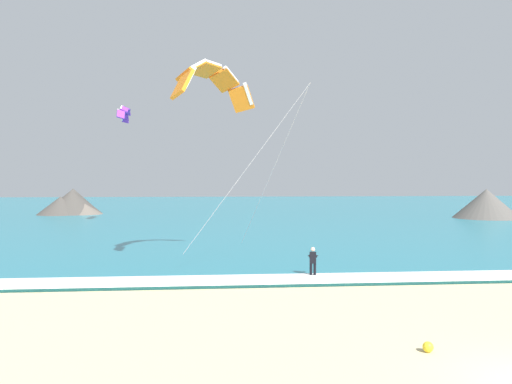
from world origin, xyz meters
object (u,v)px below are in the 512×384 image
at_px(surfboard, 313,279).
at_px(kitesurfer, 313,261).
at_px(beach_ball, 428,347).
at_px(kite_primary, 211,81).
at_px(kite_distant, 124,112).

relative_size(surfboard, kitesurfer, 0.87).
bearing_deg(beach_ball, surfboard, 96.50).
bearing_deg(kite_primary, kite_distant, 109.90).
bearing_deg(surfboard, beach_ball, -83.50).
xyz_separation_m(kite_distant, beach_ball, (15.90, -40.92, -12.27)).
distance_m(kite_primary, beach_ball, 19.56).
height_order(kite_primary, kite_distant, kite_distant).
xyz_separation_m(surfboard, kite_distant, (-14.63, 29.82, 12.41)).
bearing_deg(kite_primary, beach_ball, -66.51).
height_order(kite_primary, beach_ball, kite_primary).
relative_size(surfboard, kite_distant, 0.32).
relative_size(surfboard, beach_ball, 4.48).
xyz_separation_m(kitesurfer, kite_distant, (-14.64, 29.80, 11.49)).
height_order(kitesurfer, kite_primary, kite_primary).
distance_m(kite_primary, kite_distant, 27.63).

